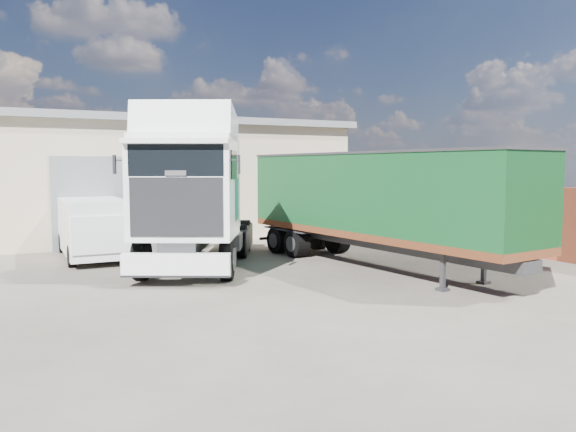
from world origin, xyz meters
name	(u,v)px	position (x,y,z in m)	size (l,w,h in m)	color
ground	(251,296)	(0.00, 0.00, 0.00)	(120.00, 120.00, 0.00)	black
brick_boundary_wall	(446,212)	(11.50, 6.00, 1.25)	(0.35, 26.00, 2.50)	brown
tractor_unit	(192,203)	(-0.34, 3.87, 2.11)	(5.81, 7.80, 5.01)	black
box_trailer	(374,198)	(5.03, 2.03, 2.23)	(3.73, 11.20, 3.65)	#2D2D30
panel_van	(95,228)	(-2.72, 7.73, 1.06)	(2.11, 5.03, 2.05)	black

